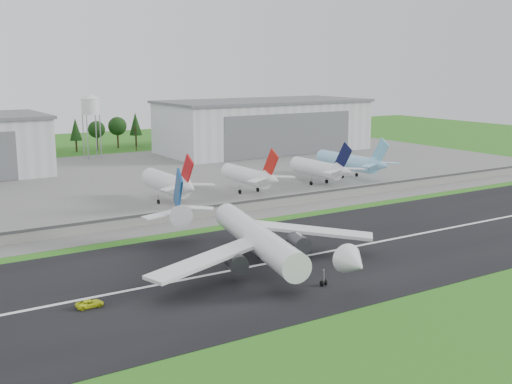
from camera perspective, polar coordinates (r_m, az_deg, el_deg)
ground at (r=145.61m, az=11.41°, el=-5.72°), size 600.00×600.00×0.00m
runway at (r=152.64m, az=8.81°, el=-4.82°), size 320.00×60.00×0.10m
runway_centerline at (r=152.62m, az=8.81°, el=-4.79°), size 220.00×1.00×0.02m
apron at (r=244.13m, az=-8.37°, el=1.24°), size 320.00×150.00×0.10m
blast_fence at (r=187.28m, az=-0.23°, el=-1.13°), size 240.00×0.61×3.50m
hangar_east at (r=317.32m, az=0.69°, el=5.93°), size 102.00×47.00×25.20m
water_tower at (r=300.05m, az=-14.51°, el=7.56°), size 8.40×8.40×29.40m
utility_poles at (r=318.13m, az=-14.27°, el=3.31°), size 230.00×3.00×12.00m
treeline at (r=332.31m, az=-15.09°, el=3.59°), size 320.00×16.00×22.00m
main_airliner at (r=135.13m, az=0.20°, el=-4.66°), size 55.76×58.73×18.17m
ground_vehicle at (r=117.80m, az=-14.56°, el=-9.57°), size 4.87×2.27×1.35m
parked_jet_red_a at (r=197.41m, az=-7.62°, el=0.76°), size 7.36×31.29×16.87m
parked_jet_red_b at (r=211.00m, az=-0.43°, el=1.43°), size 7.36×31.29×16.48m
parked_jet_navy at (r=227.68m, az=5.86°, el=2.11°), size 7.36×31.29×16.54m
parked_jet_skyblue at (r=243.19m, az=8.57°, el=2.66°), size 7.36×37.29×16.75m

